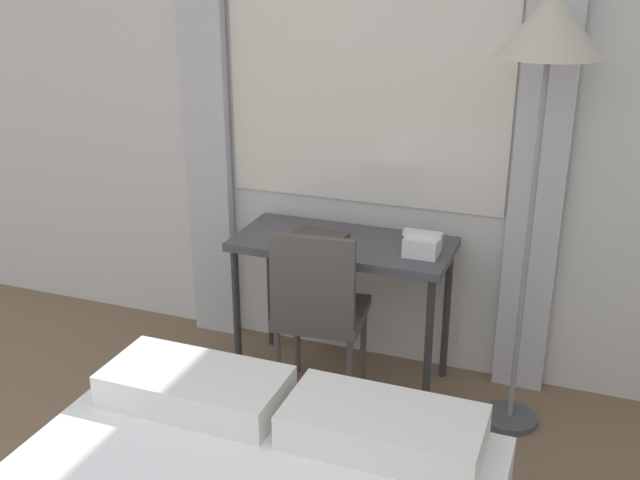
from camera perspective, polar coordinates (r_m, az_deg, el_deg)
wall_back_with_window at (r=3.65m, az=4.00°, el=10.53°), size 5.38×0.13×2.70m
desk at (r=3.56m, az=1.76°, el=-1.20°), size 1.03×0.48×0.75m
desk_chair at (r=3.44m, az=-0.12°, el=-5.07°), size 0.44×0.44×0.88m
standing_lamp at (r=3.07m, az=17.04°, el=13.76°), size 0.41×0.41×1.89m
telephone at (r=3.38m, az=7.80°, el=-0.33°), size 0.17×0.15×0.11m
book at (r=3.54m, az=-0.23°, el=0.22°), size 0.27×0.23×0.02m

